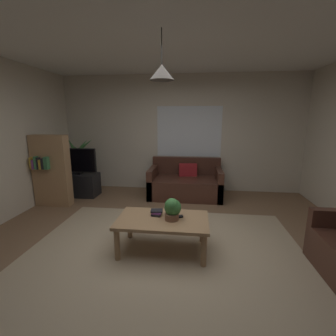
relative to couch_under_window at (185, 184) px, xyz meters
name	(u,v)px	position (x,y,z in m)	size (l,w,h in m)	color
floor	(165,250)	(-0.16, -2.20, -0.28)	(5.56, 5.42, 0.02)	brown
rug	(163,258)	(-0.16, -2.40, -0.27)	(3.62, 2.98, 0.01)	tan
wall_back	(180,134)	(-0.16, 0.54, 1.07)	(5.68, 0.06, 2.68)	beige
ceiling	(165,27)	(-0.16, -2.20, 2.42)	(5.56, 5.42, 0.02)	white
window_pane	(189,132)	(0.04, 0.51, 1.12)	(1.49, 0.01, 1.15)	white
couch_under_window	(185,184)	(0.00, 0.00, 0.00)	(1.57, 0.90, 0.82)	#47281E
coffee_table	(163,223)	(-0.19, -2.22, 0.11)	(1.17, 0.68, 0.45)	#A87F56
book_on_table_0	(156,214)	(-0.29, -2.12, 0.19)	(0.11, 0.12, 0.03)	black
book_on_table_1	(157,213)	(-0.28, -2.13, 0.22)	(0.13, 0.11, 0.02)	#72387F
book_on_table_2	(157,211)	(-0.29, -2.12, 0.24)	(0.16, 0.12, 0.02)	black
remote_on_table_0	(177,217)	(-0.01, -2.16, 0.19)	(0.05, 0.16, 0.02)	black
potted_plant_on_table	(172,208)	(-0.07, -2.22, 0.33)	(0.22, 0.22, 0.28)	brown
tv_stand	(78,185)	(-2.39, -0.24, -0.02)	(0.90, 0.44, 0.50)	black
tv	(75,161)	(-2.39, -0.26, 0.52)	(0.93, 0.16, 0.57)	black
potted_palm_corner	(78,168)	(-2.58, 0.18, 0.26)	(0.84, 0.69, 1.27)	brown
bookshelf_corner	(51,171)	(-2.58, -0.87, 0.44)	(0.70, 0.31, 1.40)	#A87F56
pendant_lamp	(162,72)	(-0.19, -2.22, 1.95)	(0.28, 0.28, 0.54)	black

